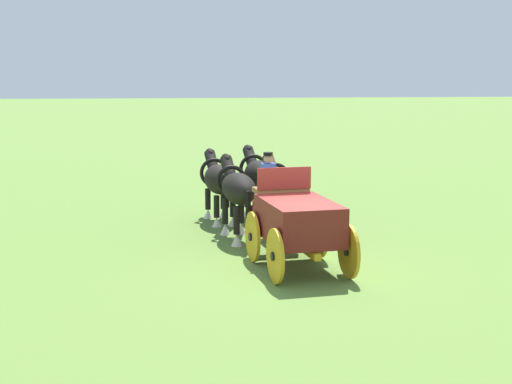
# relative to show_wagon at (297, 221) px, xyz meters

# --- Properties ---
(ground_plane) EXTENTS (220.00, 220.00, 0.00)m
(ground_plane) POSITION_rel_show_wagon_xyz_m (-0.15, -0.03, -1.16)
(ground_plane) COLOR olive
(show_wagon) EXTENTS (5.62, 2.28, 2.68)m
(show_wagon) POSITION_rel_show_wagon_xyz_m (0.00, 0.00, 0.00)
(show_wagon) COLOR maroon
(show_wagon) RESTS_ON ground
(draft_horse_rear_near) EXTENTS (3.13, 1.17, 2.27)m
(draft_horse_rear_near) POSITION_rel_show_wagon_xyz_m (3.35, 1.13, 0.24)
(draft_horse_rear_near) COLOR black
(draft_horse_rear_near) RESTS_ON ground
(draft_horse_rear_off) EXTENTS (3.09, 1.27, 2.27)m
(draft_horse_rear_off) POSITION_rel_show_wagon_xyz_m (3.52, -0.16, 0.24)
(draft_horse_rear_off) COLOR brown
(draft_horse_rear_off) RESTS_ON ground
(draft_horse_lead_near) EXTENTS (3.04, 1.20, 2.17)m
(draft_horse_lead_near) POSITION_rel_show_wagon_xyz_m (5.92, 1.50, 0.15)
(draft_horse_lead_near) COLOR black
(draft_horse_lead_near) RESTS_ON ground
(draft_horse_lead_off) EXTENTS (2.97, 1.20, 2.26)m
(draft_horse_lead_off) POSITION_rel_show_wagon_xyz_m (6.10, 0.21, 0.23)
(draft_horse_lead_off) COLOR black
(draft_horse_lead_off) RESTS_ON ground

